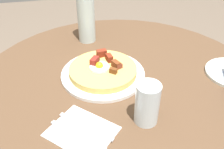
{
  "coord_description": "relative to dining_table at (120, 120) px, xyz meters",
  "views": [
    {
      "loc": [
        0.18,
        0.67,
        1.3
      ],
      "look_at": [
        0.03,
        -0.03,
        0.77
      ],
      "focal_mm": 41.33,
      "sensor_mm": 36.0,
      "label": 1
    }
  ],
  "objects": [
    {
      "name": "dining_table",
      "position": [
        0.0,
        0.0,
        0.0
      ],
      "size": [
        1.03,
        1.03,
        0.75
      ],
      "color": "brown",
      "rests_on": "ground_plane"
    },
    {
      "name": "pizza_plate",
      "position": [
        0.05,
        -0.06,
        0.19
      ],
      "size": [
        0.29,
        0.29,
        0.01
      ],
      "primitive_type": "cylinder",
      "color": "white",
      "rests_on": "dining_table"
    },
    {
      "name": "breakfast_pizza",
      "position": [
        0.05,
        -0.06,
        0.2
      ],
      "size": [
        0.24,
        0.24,
        0.05
      ],
      "color": "#D1B258",
      "rests_on": "pizza_plate"
    },
    {
      "name": "napkin",
      "position": [
        0.16,
        0.19,
        0.18
      ],
      "size": [
        0.22,
        0.22,
        0.0
      ],
      "primitive_type": "cube",
      "rotation": [
        0.0,
        0.0,
        2.37
      ],
      "color": "white",
      "rests_on": "dining_table"
    },
    {
      "name": "fork",
      "position": [
        0.17,
        0.2,
        0.19
      ],
      "size": [
        0.14,
        0.13,
        0.0
      ],
      "primitive_type": "cube",
      "rotation": [
        0.0,
        0.0,
        2.37
      ],
      "color": "silver",
      "rests_on": "napkin"
    },
    {
      "name": "knife",
      "position": [
        0.14,
        0.18,
        0.19
      ],
      "size": [
        0.14,
        0.13,
        0.0
      ],
      "primitive_type": "cube",
      "rotation": [
        0.0,
        0.0,
        2.37
      ],
      "color": "silver",
      "rests_on": "napkin"
    },
    {
      "name": "water_glass",
      "position": [
        -0.03,
        0.18,
        0.24
      ],
      "size": [
        0.07,
        0.07,
        0.13
      ],
      "primitive_type": "cylinder",
      "color": "silver",
      "rests_on": "dining_table"
    },
    {
      "name": "water_bottle",
      "position": [
        0.07,
        -0.33,
        0.31
      ],
      "size": [
        0.07,
        0.07,
        0.25
      ],
      "primitive_type": "cylinder",
      "color": "silver",
      "rests_on": "dining_table"
    }
  ]
}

